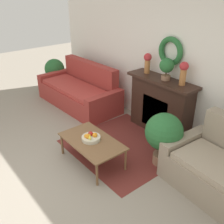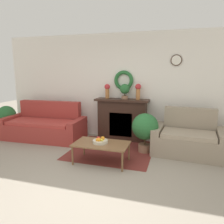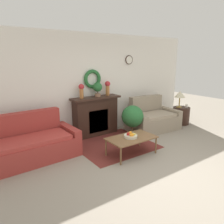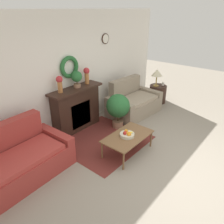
{
  "view_description": "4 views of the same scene",
  "coord_description": "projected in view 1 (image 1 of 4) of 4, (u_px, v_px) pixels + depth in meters",
  "views": [
    {
      "loc": [
        2.8,
        -0.92,
        2.6
      ],
      "look_at": [
        -0.04,
        1.38,
        0.75
      ],
      "focal_mm": 42.0,
      "sensor_mm": 36.0,
      "label": 1
    },
    {
      "loc": [
        1.33,
        -2.8,
        1.78
      ],
      "look_at": [
        -0.0,
        1.59,
        0.89
      ],
      "focal_mm": 35.0,
      "sensor_mm": 36.0,
      "label": 2
    },
    {
      "loc": [
        -2.92,
        -2.43,
        2.07
      ],
      "look_at": [
        -0.26,
        1.38,
        0.91
      ],
      "focal_mm": 35.0,
      "sensor_mm": 36.0,
      "label": 3
    },
    {
      "loc": [
        -3.12,
        -1.18,
        2.71
      ],
      "look_at": [
        -0.02,
        1.4,
        0.79
      ],
      "focal_mm": 35.0,
      "sensor_mm": 36.0,
      "label": 4
    }
  ],
  "objects": [
    {
      "name": "ground_plane",
      "position": [
        37.0,
        190.0,
        3.63
      ],
      "size": [
        16.0,
        16.0,
        0.0
      ],
      "primitive_type": "plane",
      "color": "gray"
    },
    {
      "name": "vase_on_mantel_left",
      "position": [
        148.0,
        62.0,
        4.77
      ],
      "size": [
        0.14,
        0.14,
        0.37
      ],
      "color": "#AD6B38",
      "rests_on": "fireplace"
    },
    {
      "name": "loveseat_right",
      "position": [
        223.0,
        171.0,
        3.5
      ],
      "size": [
        1.51,
        1.01,
        0.95
      ],
      "rotation": [
        0.0,
        0.0,
        -0.07
      ],
      "color": "gray",
      "rests_on": "ground_plane"
    },
    {
      "name": "coffee_table",
      "position": [
        92.0,
        142.0,
        4.05
      ],
      "size": [
        1.06,
        0.61,
        0.39
      ],
      "color": "brown",
      "rests_on": "ground_plane"
    },
    {
      "name": "fireplace",
      "position": [
        161.0,
        106.0,
        4.82
      ],
      "size": [
        1.36,
        0.41,
        1.06
      ],
      "color": "#331E16",
      "rests_on": "ground_plane"
    },
    {
      "name": "couch_left",
      "position": [
        80.0,
        91.0,
        6.0
      ],
      "size": [
        2.11,
        1.02,
        0.95
      ],
      "rotation": [
        0.0,
        0.0,
        0.04
      ],
      "color": "#9E332D",
      "rests_on": "ground_plane"
    },
    {
      "name": "potted_plant_floor_by_couch",
      "position": [
        55.0,
        71.0,
        6.81
      ],
      "size": [
        0.51,
        0.51,
        0.8
      ],
      "color": "#8E664C",
      "rests_on": "ground_plane"
    },
    {
      "name": "wall_back",
      "position": [
        173.0,
        60.0,
        4.56
      ],
      "size": [
        6.8,
        0.16,
        2.7
      ],
      "color": "white",
      "rests_on": "ground_plane"
    },
    {
      "name": "fruit_bowl",
      "position": [
        91.0,
        137.0,
        4.03
      ],
      "size": [
        0.29,
        0.29,
        0.12
      ],
      "color": "beige",
      "rests_on": "coffee_table"
    },
    {
      "name": "vase_on_mantel_right",
      "position": [
        183.0,
        72.0,
        4.21
      ],
      "size": [
        0.15,
        0.15,
        0.39
      ],
      "color": "#AD6B38",
      "rests_on": "fireplace"
    },
    {
      "name": "floor_rug",
      "position": [
        125.0,
        146.0,
        4.59
      ],
      "size": [
        1.8,
        1.71,
        0.01
      ],
      "color": "maroon",
      "rests_on": "ground_plane"
    },
    {
      "name": "potted_plant_on_mantel",
      "position": [
        167.0,
        67.0,
        4.43
      ],
      "size": [
        0.25,
        0.25,
        0.38
      ],
      "color": "#8E664C",
      "rests_on": "fireplace"
    },
    {
      "name": "potted_plant_floor_by_loveseat",
      "position": [
        164.0,
        134.0,
        3.93
      ],
      "size": [
        0.58,
        0.58,
        0.86
      ],
      "color": "#8E664C",
      "rests_on": "ground_plane"
    }
  ]
}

